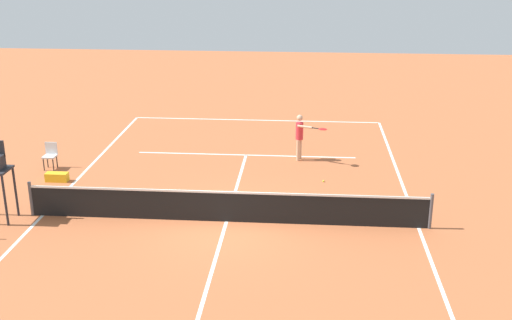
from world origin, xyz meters
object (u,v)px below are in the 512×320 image
player_serving (301,133)px  equipment_bag (57,177)px  tennis_ball (323,181)px  courtside_chair_mid (50,154)px

player_serving → equipment_bag: bearing=-48.7°
tennis_ball → equipment_bag: equipment_bag is taller
player_serving → courtside_chair_mid: player_serving is taller
player_serving → equipment_bag: 8.84m
tennis_ball → equipment_bag: 9.17m
courtside_chair_mid → player_serving: bearing=-169.7°
tennis_ball → equipment_bag: bearing=4.0°
tennis_ball → equipment_bag: size_ratio=0.09×
tennis_ball → courtside_chair_mid: 9.86m
equipment_bag → tennis_ball: bearing=-176.0°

